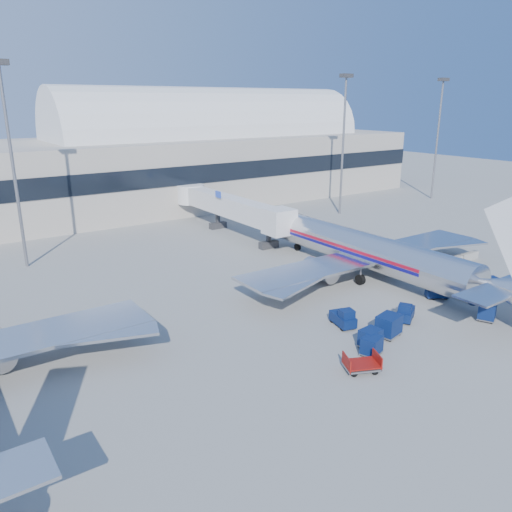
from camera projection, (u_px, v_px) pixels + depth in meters
ground at (331, 312)px, 45.55m from camera, size 260.00×260.00×0.00m
terminal at (30, 172)px, 79.76m from camera, size 170.00×28.15×21.00m
airliner_main at (372, 252)px, 53.67m from camera, size 32.00×37.26×12.07m
jetbridge_near at (225, 205)px, 72.68m from camera, size 4.40×27.50×6.25m
mast_west at (9, 136)px, 53.76m from camera, size 2.00×1.20×22.60m
mast_east at (344, 125)px, 81.05m from camera, size 2.00×1.20×22.60m
mast_far_east at (439, 121)px, 94.69m from camera, size 2.00×1.20×22.60m
barrier_near at (435, 266)px, 56.80m from camera, size 3.00×0.55×0.90m
barrier_mid at (453, 261)px, 58.60m from camera, size 3.00×0.55×0.90m
barrier_far at (469, 256)px, 60.40m from camera, size 3.00×0.55×0.90m
tug_lead at (405, 312)px, 43.57m from camera, size 2.79×2.33×1.63m
tug_right at (436, 292)px, 48.57m from camera, size 2.34×2.06×1.38m
tug_left at (343, 318)px, 42.41m from camera, size 1.87×2.81×1.68m
cart_train_a at (389, 325)px, 40.56m from camera, size 2.36×1.99×1.83m
cart_train_b at (370, 338)px, 38.76m from camera, size 1.82×1.46×1.50m
cart_train_c at (372, 345)px, 37.60m from camera, size 1.98×1.72×1.47m
cart_solo_near at (487, 311)px, 43.65m from camera, size 2.24×2.02×1.61m
cart_solo_far at (489, 286)px, 49.34m from camera, size 2.33×2.03×1.73m
cart_open_red at (362, 365)px, 35.40m from camera, size 2.91×2.55×0.65m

